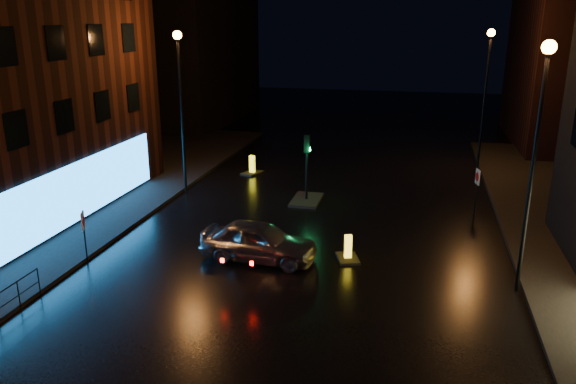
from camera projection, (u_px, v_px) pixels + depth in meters
name	position (u px, v px, depth m)	size (l,w,h in m)	color
ground	(249.00, 359.00, 15.46)	(120.00, 120.00, 0.00)	black
pavement_left	(10.00, 219.00, 25.92)	(12.00, 44.00, 0.15)	black
building_far_left	(190.00, 41.00, 49.37)	(8.00, 16.00, 14.00)	black
street_lamp_lfar	(180.00, 88.00, 28.50)	(0.44, 0.44, 8.37)	black
street_lamp_rnear	(538.00, 132.00, 17.67)	(0.44, 0.44, 8.37)	black
street_lamp_rfar	(486.00, 79.00, 32.54)	(0.44, 0.44, 8.37)	black
traffic_signal	(306.00, 192.00, 28.58)	(1.40, 2.40, 3.45)	black
silver_hatchback	(259.00, 241.00, 21.59)	(1.81, 4.49, 1.53)	#A5A7AD
bollard_near	(348.00, 254.00, 21.74)	(1.11, 1.35, 1.01)	black
bollard_far	(252.00, 170.00, 33.60)	(1.27, 1.51, 1.13)	black
road_sign_left	(83.00, 225.00, 21.08)	(0.24, 0.47, 2.05)	black
road_sign_right	(477.00, 181.00, 26.37)	(0.16, 0.53, 2.20)	black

